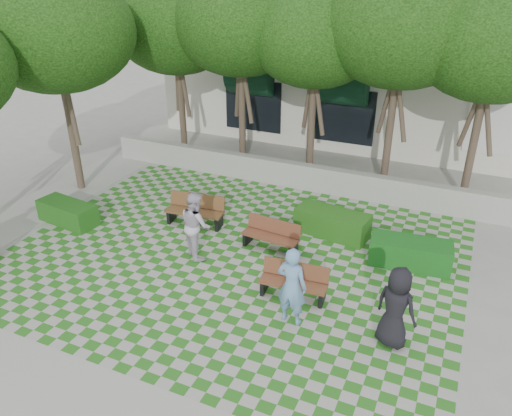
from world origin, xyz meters
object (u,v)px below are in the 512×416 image
at_px(hedge_midright, 332,223).
at_px(person_blue, 292,286).
at_px(bench_west, 195,211).
at_px(hedge_east, 410,253).
at_px(person_white, 196,225).
at_px(person_dark, 396,307).
at_px(bench_east, 294,282).
at_px(bench_mid, 271,236).
at_px(hedge_west, 68,213).

bearing_deg(hedge_midright, person_blue, -86.29).
relative_size(bench_west, hedge_midright, 0.86).
height_order(hedge_east, person_white, person_white).
xyz_separation_m(hedge_east, person_white, (-5.41, -1.84, 0.57)).
xyz_separation_m(bench_west, person_dark, (6.48, -2.95, 0.48)).
height_order(bench_east, person_dark, person_dark).
bearing_deg(person_dark, person_white, 6.92).
bearing_deg(person_dark, hedge_midright, -37.18).
distance_m(hedge_midright, person_dark, 4.74).
distance_m(bench_mid, hedge_west, 6.41).
height_order(bench_west, hedge_midright, bench_west).
xyz_separation_m(hedge_east, hedge_west, (-9.98, -1.84, -0.03)).
relative_size(bench_mid, person_dark, 0.90).
xyz_separation_m(bench_east, hedge_west, (-7.65, 0.71, -0.07)).
height_order(bench_west, hedge_east, bench_west).
bearing_deg(person_blue, hedge_west, -7.57).
xyz_separation_m(hedge_midright, person_blue, (0.27, -4.21, 0.58)).
distance_m(hedge_east, person_white, 5.74).
bearing_deg(hedge_midright, person_dark, -58.29).
bearing_deg(bench_mid, hedge_midright, 53.35).
bearing_deg(hedge_midright, hedge_east, -18.04).
bearing_deg(hedge_midright, bench_mid, -131.87).
relative_size(bench_mid, hedge_midright, 0.78).
distance_m(bench_east, hedge_west, 7.68).
bearing_deg(bench_west, bench_mid, -15.76).
bearing_deg(hedge_east, bench_west, -177.33).
relative_size(hedge_midright, person_dark, 1.15).
distance_m(hedge_midright, person_blue, 4.26).
bearing_deg(hedge_east, person_dark, -87.77).
distance_m(bench_west, person_blue, 5.34).
bearing_deg(hedge_west, hedge_east, 10.41).
distance_m(hedge_east, person_dark, 3.29).
xyz_separation_m(hedge_east, hedge_midright, (-2.35, 0.77, 0.01)).
xyz_separation_m(bench_mid, hedge_east, (3.68, 0.72, -0.05)).
relative_size(hedge_midright, person_white, 1.14).
xyz_separation_m(hedge_west, person_dark, (10.11, -1.41, 0.59)).
height_order(bench_east, bench_west, bench_west).
bearing_deg(bench_west, hedge_east, -4.15).
distance_m(person_blue, person_dark, 2.21).
bearing_deg(hedge_east, hedge_midright, 161.96).
bearing_deg(person_blue, hedge_midright, -82.35).
distance_m(bench_mid, person_white, 2.13).
relative_size(bench_west, hedge_west, 0.95).
height_order(bench_mid, person_blue, person_blue).
relative_size(bench_west, person_dark, 0.99).
bearing_deg(hedge_west, person_white, -0.08).
xyz_separation_m(bench_mid, person_dark, (3.80, -2.52, 0.51)).
bearing_deg(person_white, hedge_midright, -99.63).
xyz_separation_m(person_dark, person_white, (-5.54, 1.40, 0.01)).
distance_m(bench_east, bench_mid, 2.26).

